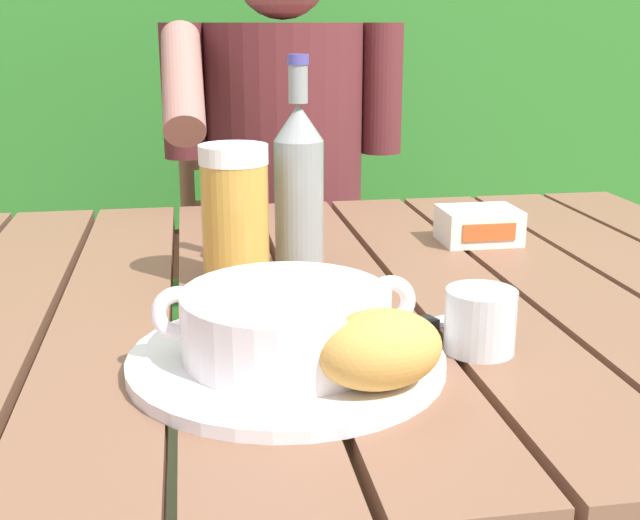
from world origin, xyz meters
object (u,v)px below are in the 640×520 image
Objects in this scene: beer_bottle at (299,186)px; beer_glass at (235,216)px; water_glass_small at (480,321)px; chair_near_diner at (278,280)px; person_eating at (285,180)px; soup_bowl at (286,321)px; butter_tub at (479,225)px; serving_plate at (287,360)px; table_knife at (431,323)px; bread_roll at (379,349)px.

beer_glass is at bearing -158.07° from beer_bottle.
water_glass_small is (0.13, -0.28, -0.08)m from beer_bottle.
beer_glass is 0.09m from beer_bottle.
person_eating reaches higher than chair_near_diner.
soup_bowl is 2.20× the size of butter_tub.
serving_plate is 0.04m from soup_bowl.
soup_bowl is 0.90× the size of beer_bottle.
beer_glass reaches higher than water_glass_small.
person_eating reaches higher than water_glass_small.
soup_bowl is 0.18m from table_knife.
table_knife is at bearing 58.73° from bread_roll.
bread_roll is 1.13× the size of butter_tub.
chair_near_diner is at bearing 84.09° from soup_bowl.
beer_bottle reaches higher than bread_roll.
beer_glass is 0.38m from butter_tub.
beer_glass is at bearing 96.54° from serving_plate.
water_glass_small is 0.41m from butter_tub.
serving_plate is at bearing -178.22° from water_glass_small.
water_glass_small is at bearing 35.35° from bread_roll.
beer_glass is (-0.15, -0.88, 0.37)m from chair_near_diner.
table_knife is (-0.16, -0.31, -0.02)m from butter_tub.
person_eating is at bearing 111.29° from butter_tub.
chair_near_diner is at bearing 105.77° from butter_tub.
person_eating is at bearing -90.81° from chair_near_diner.
serving_plate is 1.09× the size of beer_bottle.
chair_near_diner is at bearing 93.59° from water_glass_small.
serving_plate is 0.51m from butter_tub.
beer_glass is at bearing -158.90° from butter_tub.
table_knife is at bearing -42.74° from beer_glass.
beer_bottle reaches higher than soup_bowl.
water_glass_small is at bearing -85.48° from person_eating.
table_knife is at bearing -62.30° from beer_bottle.
beer_glass reaches higher than soup_bowl.
butter_tub is (0.14, 0.38, -0.01)m from water_glass_small.
soup_bowl is at bearing -75.96° from serving_plate.
bread_roll is 0.53m from butter_tub.
water_glass_small reaches higher than serving_plate.
chair_near_diner is at bearing 87.67° from bread_roll.
butter_tub is (0.21, -0.74, 0.31)m from chair_near_diner.
serving_plate is at bearing -96.97° from person_eating.
beer_glass is (-0.03, 0.25, 0.08)m from serving_plate.
beer_bottle is at bearing 117.70° from table_knife.
beer_glass reaches higher than table_knife.
bread_roll is 0.75× the size of table_knife.
butter_tub is (0.21, -0.54, 0.03)m from person_eating.
beer_glass is (-0.10, 0.33, 0.04)m from bread_roll.
beer_glass is at bearing -99.41° from chair_near_diner.
chair_near_diner reaches higher than soup_bowl.
beer_glass is (-0.14, -0.68, 0.09)m from person_eating.
person_eating is 0.66m from beer_bottle.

